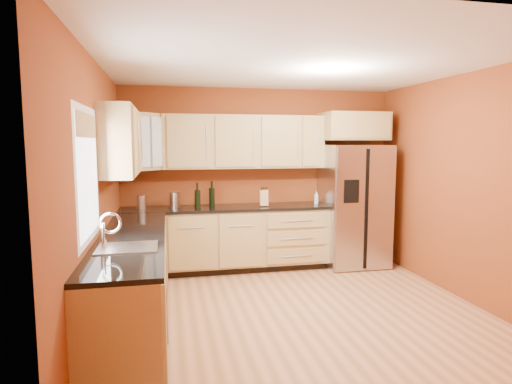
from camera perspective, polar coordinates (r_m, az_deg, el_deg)
The scene contains 23 objects.
floor at distance 4.77m, azimuth 5.70°, elevation -15.75°, with size 4.00×4.00×0.00m, color #A16A3E.
ceiling at distance 4.49m, azimuth 6.09°, elevation 16.67°, with size 4.00×4.00×0.00m, color silver.
wall_back at distance 6.37m, azimuth 0.41°, elevation 1.97°, with size 4.00×0.04×2.60m, color brown.
wall_front at distance 2.63m, azimuth 19.28°, elevation -4.93°, with size 4.00×0.04×2.60m, color brown.
wall_left at distance 4.29m, azimuth -20.50°, elevation -0.68°, with size 0.04×4.00×2.60m, color brown.
wall_right at distance 5.40m, azimuth 26.55°, elevation 0.45°, with size 0.04×4.00×2.60m, color brown.
base_cabinets_back at distance 6.11m, azimuth -4.07°, elevation -6.40°, with size 2.90×0.60×0.88m, color #A1814E.
base_cabinets_left at distance 4.44m, azimuth -16.14°, elevation -11.68°, with size 0.60×2.80×0.88m, color #A1814E.
countertop_back at distance 6.02m, azimuth -4.09°, elevation -2.15°, with size 2.90×0.62×0.04m, color black.
countertop_left at distance 4.32m, azimuth -16.20°, elevation -5.86°, with size 0.62×2.80×0.04m, color black.
upper_cabinets_back at distance 6.14m, azimuth -1.55°, elevation 6.70°, with size 2.30×0.33×0.75m, color #A1814E.
upper_cabinets_left at distance 4.96m, azimuth -17.60°, elevation 6.44°, with size 0.33×1.35×0.75m, color #A1814E.
corner_upper_cabinet at distance 5.89m, azimuth -15.08°, elevation 6.48°, with size 0.62×0.33×0.75m, color #A1814E.
over_fridge_cabinet at distance 6.50m, azimuth 12.84°, elevation 8.51°, with size 0.92×0.60×0.40m, color #A1814E.
refrigerator at distance 6.49m, azimuth 12.86°, elevation -1.76°, with size 0.90×0.75×1.78m, color #BBBBC0.
window at distance 3.77m, azimuth -21.48°, elevation 2.17°, with size 0.03×0.90×1.00m, color white.
sink_faucet at distance 3.79m, azimuth -16.84°, elevation -4.95°, with size 0.50×0.42×0.30m, color silver, non-canonical shape.
canister_left at distance 5.93m, azimuth -15.05°, elevation -1.35°, with size 0.12×0.12×0.19m, color #BBBBC0.
canister_right at distance 6.00m, azimuth -10.81°, elevation -1.06°, with size 0.13×0.13×0.21m, color #BBBBC0.
wine_bottle_a at distance 6.03m, azimuth -5.91°, elevation -0.25°, with size 0.08×0.08×0.36m, color black, non-canonical shape.
wine_bottle_b at distance 5.88m, azimuth -7.81°, elevation -0.48°, with size 0.08×0.08×0.35m, color black, non-canonical shape.
knife_block at distance 6.04m, azimuth 1.06°, elevation -0.83°, with size 0.11×0.10×0.23m, color tan.
soap_dispenser at distance 6.35m, azimuth 8.04°, elevation -0.75°, with size 0.06×0.06×0.18m, color silver.
Camera 1 is at (-1.35, -4.21, 1.81)m, focal length 30.00 mm.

